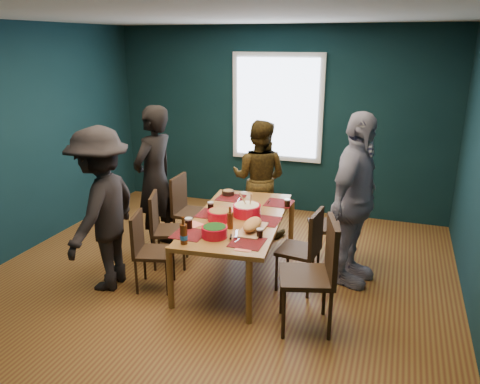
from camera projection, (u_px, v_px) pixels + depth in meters
The scene contains 26 objects.
room at pixel (223, 152), 4.86m from camera, with size 5.01×5.01×2.71m.
dining_table at pixel (238, 223), 4.99m from camera, with size 1.08×1.88×0.69m.
chair_left_far at pixel (186, 206), 5.81m from camera, with size 0.41×0.41×0.90m.
chair_left_mid at pixel (163, 224), 5.30m from camera, with size 0.49×0.49×0.85m.
chair_left_near at pixel (146, 245), 4.80m from camera, with size 0.45×0.45×0.82m.
chair_right_far at pixel (337, 218), 5.32m from camera, with size 0.54×0.54×0.94m.
chair_right_mid at pixel (306, 244), 4.75m from camera, with size 0.43×0.43×0.87m.
chair_right_near at pixel (318, 267), 4.08m from camera, with size 0.58×0.58×1.03m.
person_far_left at pixel (155, 179), 5.61m from camera, with size 0.65×0.43×1.78m, color black.
person_back at pixel (259, 178), 6.10m from camera, with size 0.74×0.58×1.53m, color black.
person_right at pixel (355, 201), 4.79m from camera, with size 1.07×0.45×1.83m, color white.
person_near_left at pixel (102, 210), 4.73m from camera, with size 1.10×0.63×1.70m, color black.
bowl_salad at pixel (220, 215), 4.89m from camera, with size 0.26×0.26×0.11m.
bowl_dumpling at pixel (247, 210), 5.01m from camera, with size 0.30×0.30×0.28m.
bowl_herbs at pixel (215, 231), 4.46m from camera, with size 0.25×0.25×0.11m.
cutting_board at pixel (252, 226), 4.61m from camera, with size 0.26×0.54×0.12m.
small_bowl at pixel (228, 193), 5.68m from camera, with size 0.15×0.15×0.06m.
beer_bottle_a at pixel (184, 234), 4.30m from camera, with size 0.07×0.07×0.26m.
beer_bottle_b at pixel (230, 220), 4.65m from camera, with size 0.06×0.06×0.23m.
cola_glass_a at pixel (189, 223), 4.67m from camera, with size 0.08×0.08×0.11m.
cola_glass_b at pixel (260, 233), 4.45m from camera, with size 0.07×0.07×0.09m.
cola_glass_c at pixel (287, 203), 5.27m from camera, with size 0.07×0.07×0.09m.
cola_glass_d at pixel (211, 206), 5.16m from camera, with size 0.07×0.07×0.10m.
napkin_a at pixel (274, 220), 4.89m from camera, with size 0.12×0.12×0.00m, color #FF7E6B.
napkin_b at pixel (193, 225), 4.77m from camera, with size 0.16×0.16×0.00m, color #FF7E6B.
napkin_c at pixel (244, 248), 4.24m from camera, with size 0.15×0.15×0.00m, color #FF7E6B.
Camera 1 is at (1.73, -4.17, 2.48)m, focal length 35.00 mm.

